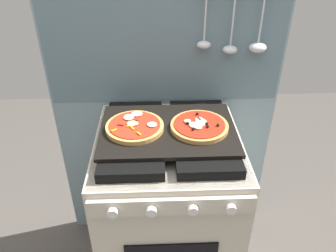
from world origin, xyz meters
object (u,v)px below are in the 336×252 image
at_px(baking_tray, 168,130).
at_px(pizza_right, 199,126).
at_px(pizza_left, 135,127).
at_px(stove, 168,210).

height_order(baking_tray, pizza_right, pizza_right).
bearing_deg(pizza_left, baking_tray, 0.32).
distance_m(baking_tray, pizza_right, 0.13).
relative_size(stove, pizza_right, 3.89).
bearing_deg(stove, baking_tray, 90.00).
bearing_deg(stove, pizza_left, 179.61).
xyz_separation_m(pizza_left, pizza_right, (0.26, -0.01, 0.00)).
height_order(stove, pizza_left, pizza_left).
bearing_deg(baking_tray, pizza_right, -3.15).
relative_size(stove, pizza_left, 3.89).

